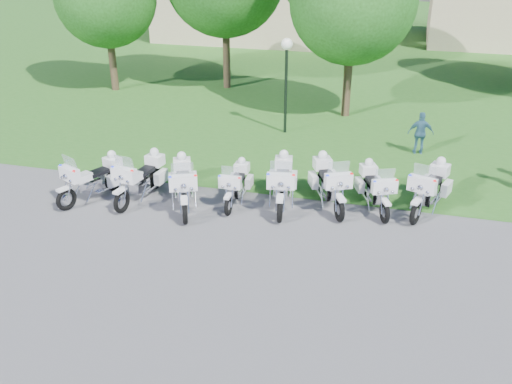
% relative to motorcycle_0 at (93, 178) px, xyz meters
% --- Properties ---
extents(ground, '(100.00, 100.00, 0.00)m').
position_rel_motorcycle_0_xyz_m(ground, '(4.64, -1.41, -0.69)').
color(ground, '#5A5A60').
rests_on(ground, ground).
extents(grass_lawn, '(100.00, 48.00, 0.01)m').
position_rel_motorcycle_0_xyz_m(grass_lawn, '(4.64, 25.59, -0.69)').
color(grass_lawn, '#2B6720').
rests_on(grass_lawn, ground).
extents(motorcycle_0, '(1.43, 2.29, 1.65)m').
position_rel_motorcycle_0_xyz_m(motorcycle_0, '(0.00, 0.00, 0.00)').
color(motorcycle_0, black).
rests_on(motorcycle_0, ground).
extents(motorcycle_1, '(1.09, 2.51, 1.70)m').
position_rel_motorcycle_0_xyz_m(motorcycle_1, '(1.43, 0.38, 0.02)').
color(motorcycle_1, black).
rests_on(motorcycle_1, ground).
extents(motorcycle_2, '(1.49, 2.47, 1.76)m').
position_rel_motorcycle_0_xyz_m(motorcycle_2, '(2.88, 0.20, 0.05)').
color(motorcycle_2, black).
rests_on(motorcycle_2, ground).
extents(motorcycle_3, '(0.73, 2.18, 1.46)m').
position_rel_motorcycle_0_xyz_m(motorcycle_3, '(4.32, 0.89, -0.08)').
color(motorcycle_3, black).
rests_on(motorcycle_3, ground).
extents(motorcycle_4, '(1.13, 2.63, 1.77)m').
position_rel_motorcycle_0_xyz_m(motorcycle_4, '(5.71, 1.06, 0.05)').
color(motorcycle_4, black).
rests_on(motorcycle_4, ground).
extents(motorcycle_5, '(1.52, 2.43, 1.75)m').
position_rel_motorcycle_0_xyz_m(motorcycle_5, '(7.08, 1.44, 0.04)').
color(motorcycle_5, black).
rests_on(motorcycle_5, ground).
extents(motorcycle_6, '(1.32, 2.23, 1.58)m').
position_rel_motorcycle_0_xyz_m(motorcycle_6, '(8.44, 1.58, -0.03)').
color(motorcycle_6, black).
rests_on(motorcycle_6, ground).
extents(motorcycle_7, '(1.38, 2.50, 1.74)m').
position_rel_motorcycle_0_xyz_m(motorcycle_7, '(10.01, 1.83, 0.04)').
color(motorcycle_7, black).
rests_on(motorcycle_7, ground).
extents(lamp_post, '(0.44, 0.44, 3.78)m').
position_rel_motorcycle_0_xyz_m(lamp_post, '(4.45, 7.38, 2.19)').
color(lamp_post, black).
rests_on(lamp_post, ground).
extents(building_west, '(14.56, 8.32, 4.10)m').
position_rel_motorcycle_0_xyz_m(building_west, '(-1.36, 26.59, 1.38)').
color(building_west, tan).
rests_on(building_west, ground).
extents(bystander_c, '(0.97, 0.49, 1.58)m').
position_rel_motorcycle_0_xyz_m(bystander_c, '(9.72, 6.39, 0.10)').
color(bystander_c, '#356581').
rests_on(bystander_c, ground).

